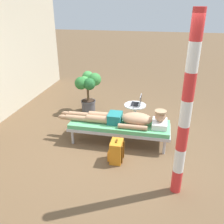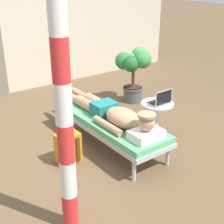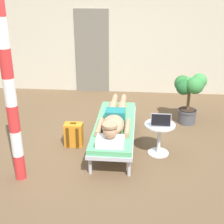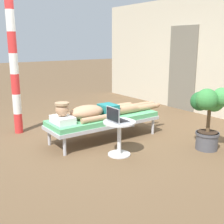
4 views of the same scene
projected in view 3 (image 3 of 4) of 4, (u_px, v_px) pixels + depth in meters
ground_plane at (104, 145)px, 5.25m from camera, size 40.00×40.00×0.00m
house_wall_back at (125, 38)px, 7.47m from camera, size 7.60×0.20×2.70m
house_door_panel at (92, 52)px, 7.57m from camera, size 0.84×0.03×2.04m
lounge_chair at (115, 127)px, 5.11m from camera, size 0.66×1.99×0.42m
person_reclining at (114, 120)px, 4.94m from camera, size 0.53×2.17×0.33m
side_table at (159, 134)px, 4.84m from camera, size 0.48×0.48×0.52m
laptop at (160, 122)px, 4.71m from camera, size 0.31×0.24×0.23m
backpack at (74, 135)px, 5.16m from camera, size 0.30×0.26×0.42m
potted_plant at (189, 91)px, 5.84m from camera, size 0.60×0.62×1.00m
porch_post at (10, 92)px, 3.86m from camera, size 0.15×0.15×2.56m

